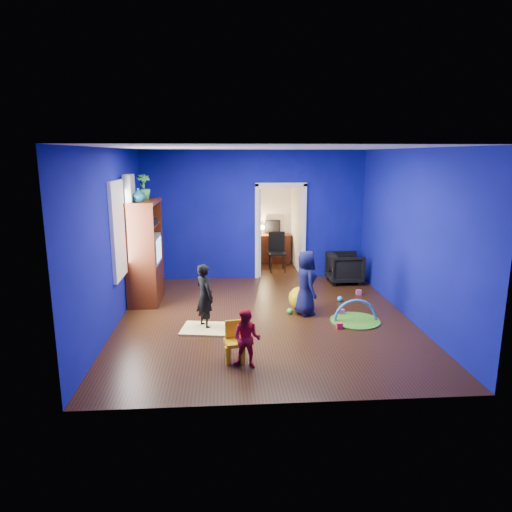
{
  "coord_description": "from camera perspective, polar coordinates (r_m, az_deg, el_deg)",
  "views": [
    {
      "loc": [
        -0.68,
        -7.46,
        2.79
      ],
      "look_at": [
        -0.12,
        0.4,
        1.04
      ],
      "focal_mm": 32.0,
      "sensor_mm": 36.0,
      "label": 1
    }
  ],
  "objects": [
    {
      "name": "crt_tv",
      "position": [
        8.96,
        -13.51,
        0.79
      ],
      "size": [
        0.46,
        0.7,
        0.54
      ],
      "primitive_type": "cube",
      "color": "silver",
      "rests_on": "tv_armoire"
    },
    {
      "name": "toy_2",
      "position": [
        6.7,
        -3.5,
        -11.65
      ],
      "size": [
        0.1,
        0.08,
        0.1
      ],
      "primitive_type": "cube",
      "color": "orange",
      "rests_on": "floor"
    },
    {
      "name": "wall_left",
      "position": [
        7.8,
        -17.5,
        2.05
      ],
      "size": [
        0.02,
        5.5,
        2.9
      ],
      "primitive_type": "cube",
      "color": "navy",
      "rests_on": "floor"
    },
    {
      "name": "book_shelf",
      "position": [
        11.92,
        2.15,
        8.84
      ],
      "size": [
        0.88,
        0.24,
        0.04
      ],
      "primitive_type": "cube",
      "color": "white",
      "rests_on": "study_desk"
    },
    {
      "name": "folding_chair",
      "position": [
        11.08,
        2.68,
        0.4
      ],
      "size": [
        0.4,
        0.4,
        0.92
      ],
      "primitive_type": "cube",
      "color": "black",
      "rests_on": "floor"
    },
    {
      "name": "desk_lamp",
      "position": [
        11.97,
        0.8,
        3.61
      ],
      "size": [
        0.14,
        0.14,
        0.14
      ],
      "primitive_type": "sphere",
      "color": "#FFD88C",
      "rests_on": "study_desk"
    },
    {
      "name": "floor",
      "position": [
        8.0,
        1.09,
        -7.89
      ],
      "size": [
        5.0,
        5.5,
        0.01
      ],
      "primitive_type": "cube",
      "color": "black",
      "rests_on": "ground"
    },
    {
      "name": "vase",
      "position": [
        8.52,
        -14.47,
        7.4
      ],
      "size": [
        0.31,
        0.31,
        0.25
      ],
      "primitive_type": "imported",
      "rotation": [
        0.0,
        0.0,
        0.41
      ],
      "color": "#0C4A60",
      "rests_on": "tv_armoire"
    },
    {
      "name": "wall_front",
      "position": [
        4.94,
        3.99,
        -3.24
      ],
      "size": [
        5.0,
        0.02,
        2.9
      ],
      "primitive_type": "cube",
      "color": "navy",
      "rests_on": "floor"
    },
    {
      "name": "desk_monitor",
      "position": [
        12.05,
        2.1,
        3.76
      ],
      "size": [
        0.4,
        0.05,
        0.32
      ],
      "primitive_type": "cube",
      "color": "black",
      "rests_on": "study_desk"
    },
    {
      "name": "toy_0",
      "position": [
        7.68,
        10.39,
        -8.57
      ],
      "size": [
        0.1,
        0.08,
        0.1
      ],
      "primitive_type": "cube",
      "color": "#F4283F",
      "rests_on": "floor"
    },
    {
      "name": "toy_arch",
      "position": [
        8.07,
        12.29,
        -7.85
      ],
      "size": [
        0.76,
        0.07,
        0.76
      ],
      "primitive_type": "torus",
      "rotation": [
        1.57,
        0.0,
        0.02
      ],
      "color": "#3F8CD8",
      "rests_on": "floor"
    },
    {
      "name": "alcove",
      "position": [
        11.27,
        2.52,
        4.68
      ],
      "size": [
        1.0,
        1.75,
        2.5
      ],
      "primitive_type": null,
      "color": "silver",
      "rests_on": "floor"
    },
    {
      "name": "doorway",
      "position": [
        10.44,
        3.06,
        2.93
      ],
      "size": [
        1.16,
        0.1,
        2.1
      ],
      "primitive_type": "cube",
      "color": "white",
      "rests_on": "floor"
    },
    {
      "name": "window_left",
      "position": [
        8.11,
        -16.88,
        3.2
      ],
      "size": [
        0.03,
        0.95,
        1.55
      ],
      "primitive_type": "cube",
      "color": "white",
      "rests_on": "wall_left"
    },
    {
      "name": "child_navy",
      "position": [
        8.12,
        6.23,
        -3.35
      ],
      "size": [
        0.48,
        0.63,
        1.16
      ],
      "primitive_type": "imported",
      "rotation": [
        0.0,
        0.0,
        1.78
      ],
      "color": "#0E1635",
      "rests_on": "floor"
    },
    {
      "name": "kid_chair",
      "position": [
        6.39,
        -2.61,
        -10.91
      ],
      "size": [
        0.33,
        0.33,
        0.5
      ],
      "primitive_type": "cube",
      "rotation": [
        0.0,
        0.0,
        0.2
      ],
      "color": "yellow",
      "rests_on": "floor"
    },
    {
      "name": "toy_5",
      "position": [
        9.55,
        12.71,
        -4.44
      ],
      "size": [
        0.1,
        0.08,
        0.1
      ],
      "primitive_type": "cube",
      "color": "#C84B9B",
      "rests_on": "floor"
    },
    {
      "name": "ceiling",
      "position": [
        7.49,
        1.18,
        13.37
      ],
      "size": [
        5.0,
        5.5,
        0.01
      ],
      "primitive_type": "cube",
      "color": "white",
      "rests_on": "wall_back"
    },
    {
      "name": "armchair",
      "position": [
        10.32,
        11.04,
        -1.46
      ],
      "size": [
        0.74,
        0.72,
        0.67
      ],
      "primitive_type": "imported",
      "rotation": [
        0.0,
        0.0,
        1.58
      ],
      "color": "black",
      "rests_on": "floor"
    },
    {
      "name": "toy_4",
      "position": [
        8.33,
        10.65,
        -6.89
      ],
      "size": [
        0.1,
        0.08,
        0.1
      ],
      "primitive_type": "cube",
      "color": "#CC4CA9",
      "rests_on": "floor"
    },
    {
      "name": "curtain",
      "position": [
        8.67,
        -15.23,
        1.86
      ],
      "size": [
        0.14,
        0.42,
        2.4
      ],
      "primitive_type": "cube",
      "color": "slate",
      "rests_on": "floor"
    },
    {
      "name": "toddler_red",
      "position": [
        6.15,
        -1.15,
        -10.31
      ],
      "size": [
        0.47,
        0.41,
        0.81
      ],
      "primitive_type": "imported",
      "rotation": [
        0.0,
        0.0,
        -0.32
      ],
      "color": "#B61913",
      "rests_on": "floor"
    },
    {
      "name": "yellow_blanket",
      "position": [
        7.58,
        -6.36,
        -9.01
      ],
      "size": [
        0.83,
        0.71,
        0.03
      ],
      "primitive_type": "cube",
      "rotation": [
        0.0,
        0.0,
        -0.16
      ],
      "color": "#F2E07A",
      "rests_on": "floor"
    },
    {
      "name": "play_mat",
      "position": [
        8.07,
        12.28,
        -7.91
      ],
      "size": [
        0.85,
        0.85,
        0.02
      ],
      "primitive_type": "cylinder",
      "color": "green",
      "rests_on": "floor"
    },
    {
      "name": "child_black",
      "position": [
        7.5,
        -6.43,
        -5.01
      ],
      "size": [
        0.43,
        0.47,
        1.08
      ],
      "primitive_type": "imported",
      "rotation": [
        0.0,
        0.0,
        2.15
      ],
      "color": "black",
      "rests_on": "floor"
    },
    {
      "name": "wall_right",
      "position": [
        8.22,
        18.79,
        2.48
      ],
      "size": [
        0.02,
        5.5,
        2.9
      ],
      "primitive_type": "cube",
      "color": "navy",
      "rests_on": "floor"
    },
    {
      "name": "wall_back",
      "position": [
        10.32,
        -0.24,
        5.08
      ],
      "size": [
        5.0,
        0.02,
        2.9
      ],
      "primitive_type": "cube",
      "color": "navy",
      "rests_on": "floor"
    },
    {
      "name": "hopper_ball",
      "position": [
        8.45,
        5.53,
        -5.28
      ],
      "size": [
        0.42,
        0.42,
        0.42
      ],
      "primitive_type": "sphere",
      "color": "yellow",
      "rests_on": "floor"
    },
    {
      "name": "study_desk",
      "position": [
        12.04,
        2.14,
        0.96
      ],
      "size": [
        0.88,
        0.44,
        0.75
      ],
      "primitive_type": "cube",
      "color": "#3D140A",
      "rests_on": "floor"
    },
    {
      "name": "toy_3",
      "position": [
        8.25,
        4.25,
        -6.87
      ],
      "size": [
        0.11,
        0.11,
        0.11
      ],
      "primitive_type": "sphere",
      "color": "green",
      "rests_on": "floor"
    },
    {
      "name": "potted_plant",
      "position": [
        9.02,
        -13.92,
        8.4
      ],
      "size": [
        0.34,
        0.34,
        0.47
      ],
      "primitive_type": "imported",
      "rotation": [
        0.0,
        0.0,
        0.39
      ],
      "color": "green",
      "rests_on": "tv_armoire"
    },
    {
      "name": "toy_1",
      "position": [
        9.05,
        10.45,
        -5.27
      ],
      "size": [
        0.11,
        0.11,
        0.11
      ],
      "primitive_type": "sphere",
      "color": "#28ACE3",
      "rests_on": "floor"
    },
    {
      "name": "tv_armoire",
      "position": [
        8.97,
        -13.75,
        0.54
      ],
      "size": [
        0.58,
        1.14,
        1.96
      ],
      "primitive_type": "cube",
      "color": "#41150A",
      "rests_on": "floor"
    }
  ]
}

